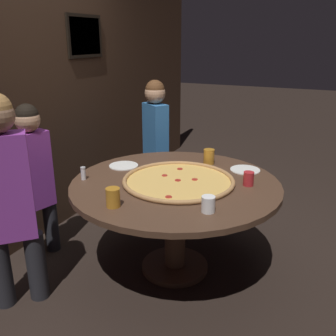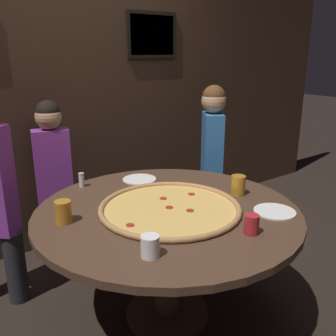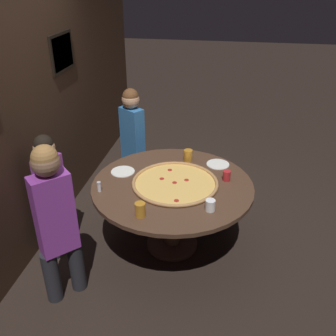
% 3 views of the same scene
% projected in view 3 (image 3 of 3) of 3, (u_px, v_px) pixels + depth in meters
% --- Properties ---
extents(ground_plane, '(24.00, 24.00, 0.00)m').
position_uv_depth(ground_plane, '(172.00, 245.00, 3.89)').
color(ground_plane, black).
extents(back_wall, '(6.40, 0.08, 2.60)m').
position_uv_depth(back_wall, '(28.00, 119.00, 3.48)').
color(back_wall, '#3D281C').
rests_on(back_wall, ground_plane).
extents(dining_table, '(1.53, 1.53, 0.74)m').
position_uv_depth(dining_table, '(172.00, 196.00, 3.60)').
color(dining_table, '#4C3323').
rests_on(dining_table, ground_plane).
extents(giant_pizza, '(0.82, 0.82, 0.03)m').
position_uv_depth(giant_pizza, '(175.00, 183.00, 3.53)').
color(giant_pizza, '#EAB75B').
rests_on(giant_pizza, dining_table).
extents(drink_cup_front_edge, '(0.09, 0.09, 0.12)m').
position_uv_depth(drink_cup_front_edge, '(140.00, 210.00, 3.06)').
color(drink_cup_front_edge, '#BC7A23').
rests_on(drink_cup_front_edge, dining_table).
extents(drink_cup_by_shaker, '(0.08, 0.08, 0.10)m').
position_uv_depth(drink_cup_by_shaker, '(210.00, 205.00, 3.13)').
color(drink_cup_by_shaker, white).
rests_on(drink_cup_by_shaker, dining_table).
extents(drink_cup_near_left, '(0.09, 0.09, 0.12)m').
position_uv_depth(drink_cup_near_left, '(188.00, 155.00, 3.92)').
color(drink_cup_near_left, '#BC7A23').
rests_on(drink_cup_near_left, dining_table).
extents(drink_cup_far_left, '(0.07, 0.07, 0.10)m').
position_uv_depth(drink_cup_far_left, '(227.00, 176.00, 3.57)').
color(drink_cup_far_left, '#B22328').
rests_on(drink_cup_far_left, dining_table).
extents(white_plate_far_back, '(0.24, 0.24, 0.01)m').
position_uv_depth(white_plate_far_back, '(123.00, 172.00, 3.74)').
color(white_plate_far_back, white).
rests_on(white_plate_far_back, dining_table).
extents(white_plate_near_front, '(0.24, 0.24, 0.01)m').
position_uv_depth(white_plate_near_front, '(218.00, 164.00, 3.88)').
color(white_plate_near_front, white).
rests_on(white_plate_near_front, dining_table).
extents(condiment_shaker, '(0.04, 0.04, 0.10)m').
position_uv_depth(condiment_shaker, '(99.00, 187.00, 3.40)').
color(condiment_shaker, silver).
rests_on(condiment_shaker, dining_table).
extents(diner_side_right, '(0.34, 0.20, 1.28)m').
position_uv_depth(diner_side_right, '(51.00, 190.00, 3.47)').
color(diner_side_right, '#232328').
rests_on(diner_side_right, ground_plane).
extents(diner_far_left, '(0.35, 0.34, 1.44)m').
position_uv_depth(diner_far_left, '(55.00, 217.00, 2.94)').
color(diner_far_left, '#232328').
rests_on(diner_far_left, ground_plane).
extents(diner_far_right, '(0.29, 0.35, 1.35)m').
position_uv_depth(diner_far_right, '(132.00, 137.00, 4.43)').
color(diner_far_right, '#232328').
rests_on(diner_far_right, ground_plane).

